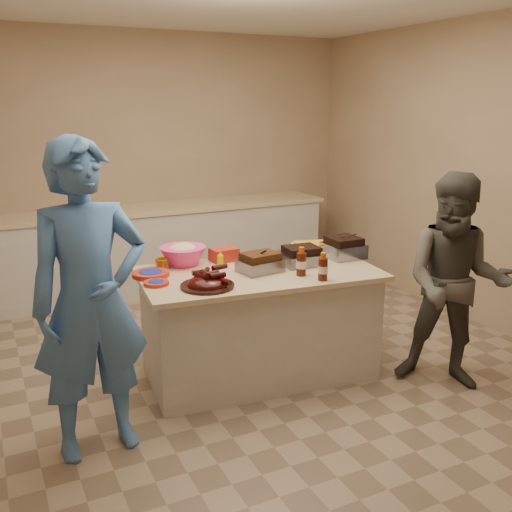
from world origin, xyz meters
name	(u,v)px	position (x,y,z in m)	size (l,w,h in m)	color
room	(255,367)	(0.00, 0.00, 0.00)	(4.50, 5.00, 2.70)	tan
back_counter	(166,247)	(0.00, 2.20, 0.45)	(3.60, 0.64, 0.90)	beige
island	(259,373)	(-0.01, -0.10, 0.00)	(1.69, 0.89, 0.80)	beige
rib_platter	(207,287)	(-0.48, -0.28, 0.80)	(0.36, 0.36, 0.14)	#3D0708
pulled_pork_tray	(260,272)	(-0.01, -0.11, 0.80)	(0.29, 0.22, 0.09)	#47230F
brisket_tray	(301,265)	(0.34, -0.09, 0.80)	(0.29, 0.24, 0.09)	black
roasting_pan	(343,257)	(0.75, -0.05, 0.80)	(0.27, 0.27, 0.11)	gray
coleslaw_bowl	(183,265)	(-0.45, 0.30, 0.80)	(0.34, 0.34, 0.24)	#FE3993
sausage_plate	(273,259)	(0.22, 0.13, 0.80)	(0.30, 0.30, 0.05)	silver
mac_cheese_dish	(313,252)	(0.61, 0.19, 0.80)	(0.31, 0.23, 0.08)	gold
bbq_bottle_a	(301,275)	(0.20, -0.32, 0.80)	(0.07, 0.07, 0.20)	#3F140B
bbq_bottle_b	(323,280)	(0.28, -0.48, 0.80)	(0.07, 0.07, 0.19)	#3F140B
mustard_bottle	(221,267)	(-0.22, 0.12, 0.80)	(0.04, 0.04, 0.12)	#E2C300
sauce_bowl	(247,265)	(-0.02, 0.09, 0.80)	(0.13, 0.04, 0.13)	silver
plate_stack_large	(151,276)	(-0.74, 0.12, 0.80)	(0.26, 0.26, 0.03)	#A62718
plate_stack_small	(156,285)	(-0.77, -0.08, 0.80)	(0.17, 0.17, 0.02)	#A62718
plastic_cup	(162,270)	(-0.63, 0.24, 0.80)	(0.09, 0.08, 0.09)	#A55E0A
basket_stack	(224,261)	(-0.13, 0.26, 0.80)	(0.20, 0.15, 0.10)	#A62718
guest_blue	(102,445)	(-1.27, -0.53, 0.00)	(0.66, 1.81, 0.43)	#4577C3
guest_gray	(446,383)	(1.14, -0.84, 0.00)	(0.74, 1.52, 0.58)	#4F4D48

